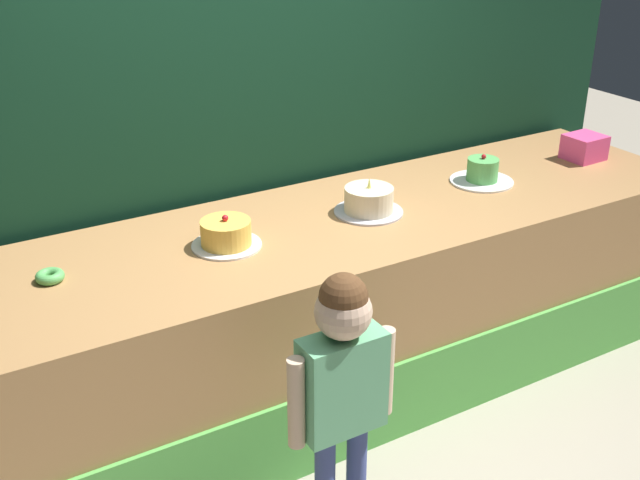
# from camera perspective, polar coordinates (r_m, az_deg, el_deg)

# --- Properties ---
(ground_plane) EXTENTS (12.00, 12.00, 0.00)m
(ground_plane) POSITION_cam_1_polar(r_m,az_deg,el_deg) (3.68, 2.72, -15.09)
(ground_plane) COLOR #ADA38E
(stage_platform) EXTENTS (4.30, 1.02, 0.91)m
(stage_platform) POSITION_cam_1_polar(r_m,az_deg,el_deg) (3.76, -1.28, -5.57)
(stage_platform) COLOR #B27F4C
(stage_platform) RESTS_ON ground_plane
(curtain_backdrop) EXTENTS (4.85, 0.08, 2.75)m
(curtain_backdrop) POSITION_cam_1_polar(r_m,az_deg,el_deg) (3.90, -5.84, 10.21)
(curtain_backdrop) COLOR #113823
(curtain_backdrop) RESTS_ON ground_plane
(child_figure) EXTENTS (0.44, 0.20, 1.15)m
(child_figure) POSITION_cam_1_polar(r_m,az_deg,el_deg) (2.85, 1.63, -9.79)
(child_figure) COLOR #3F4C8C
(child_figure) RESTS_ON ground_plane
(pink_box) EXTENTS (0.21, 0.19, 0.14)m
(pink_box) POSITION_cam_1_polar(r_m,az_deg,el_deg) (4.65, 18.63, 6.40)
(pink_box) COLOR #F74B92
(pink_box) RESTS_ON stage_platform
(donut) EXTENTS (0.11, 0.11, 0.04)m
(donut) POSITION_cam_1_polar(r_m,az_deg,el_deg) (3.27, -19.02, -2.51)
(donut) COLOR #59B259
(donut) RESTS_ON stage_platform
(cake_center_left) EXTENTS (0.30, 0.30, 0.15)m
(cake_center_left) POSITION_cam_1_polar(r_m,az_deg,el_deg) (3.38, -6.84, 0.41)
(cake_center_left) COLOR white
(cake_center_left) RESTS_ON stage_platform
(cake_center_right) EXTENTS (0.33, 0.33, 0.17)m
(cake_center_right) POSITION_cam_1_polar(r_m,az_deg,el_deg) (3.70, 3.56, 2.84)
(cake_center_right) COLOR silver
(cake_center_right) RESTS_ON stage_platform
(cake_far_right) EXTENTS (0.33, 0.33, 0.15)m
(cake_far_right) POSITION_cam_1_polar(r_m,az_deg,el_deg) (4.16, 11.70, 4.82)
(cake_far_right) COLOR white
(cake_far_right) RESTS_ON stage_platform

